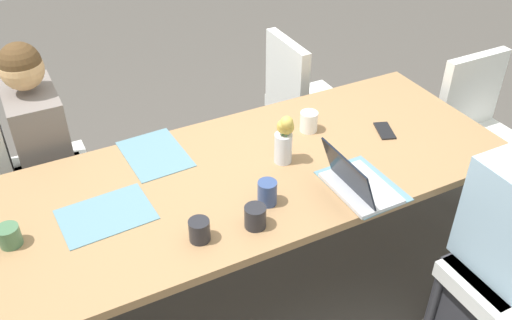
% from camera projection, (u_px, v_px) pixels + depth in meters
% --- Properties ---
extents(ground_plane, '(10.00, 10.00, 0.00)m').
position_uv_depth(ground_plane, '(256.00, 281.00, 2.91)').
color(ground_plane, '#4C4742').
extents(dining_table, '(2.33, 0.95, 0.73)m').
position_uv_depth(dining_table, '(256.00, 181.00, 2.52)').
color(dining_table, '#9E754C').
rests_on(dining_table, ground_plane).
extents(chair_near_left_near, '(0.44, 0.44, 0.90)m').
position_uv_depth(chair_near_left_near, '(32.00, 167.00, 2.88)').
color(chair_near_left_near, silver).
rests_on(chair_near_left_near, ground_plane).
extents(person_near_left_near, '(0.36, 0.40, 1.19)m').
position_uv_depth(person_near_left_near, '(48.00, 165.00, 2.85)').
color(person_near_left_near, '#2D2D33').
rests_on(person_near_left_near, ground_plane).
extents(person_far_left_far, '(0.36, 0.40, 1.19)m').
position_uv_depth(person_far_left_far, '(505.00, 256.00, 2.33)').
color(person_far_left_far, '#2D2D33').
rests_on(person_far_left_far, ground_plane).
extents(chair_head_left_right_near, '(0.44, 0.44, 0.90)m').
position_uv_depth(chair_head_left_right_near, '(479.00, 127.00, 3.20)').
color(chair_head_left_right_near, silver).
rests_on(chair_head_left_right_near, ground_plane).
extents(chair_near_right_mid, '(0.44, 0.44, 0.90)m').
position_uv_depth(chair_near_right_mid, '(302.00, 97.00, 3.48)').
color(chair_near_right_mid, silver).
rests_on(chair_near_right_mid, ground_plane).
extents(flower_vase, '(0.09, 0.08, 0.24)m').
position_uv_depth(flower_vase, '(284.00, 138.00, 2.46)').
color(flower_vase, silver).
rests_on(flower_vase, dining_table).
extents(placemat_near_left_near, '(0.28, 0.37, 0.00)m').
position_uv_depth(placemat_near_left_near, '(155.00, 154.00, 2.57)').
color(placemat_near_left_near, slate).
rests_on(placemat_near_left_near, dining_table).
extents(placemat_head_right_left_mid, '(0.37, 0.28, 0.00)m').
position_uv_depth(placemat_head_right_left_mid, '(106.00, 215.00, 2.23)').
color(placemat_head_right_left_mid, slate).
rests_on(placemat_head_right_left_mid, dining_table).
extents(placemat_far_left_far, '(0.27, 0.37, 0.00)m').
position_uv_depth(placemat_far_left_far, '(362.00, 186.00, 2.38)').
color(placemat_far_left_far, slate).
rests_on(placemat_far_left_far, dining_table).
extents(laptop_far_left_far, '(0.22, 0.32, 0.21)m').
position_uv_depth(laptop_far_left_far, '(357.00, 184.00, 2.33)').
color(laptop_far_left_far, silver).
rests_on(laptop_far_left_far, dining_table).
extents(coffee_mug_near_left, '(0.08, 0.08, 0.08)m').
position_uv_depth(coffee_mug_near_left, '(9.00, 235.00, 2.08)').
color(coffee_mug_near_left, '#47704C').
rests_on(coffee_mug_near_left, dining_table).
extents(coffee_mug_near_right, '(0.09, 0.09, 0.10)m').
position_uv_depth(coffee_mug_near_right, '(309.00, 121.00, 2.71)').
color(coffee_mug_near_right, white).
rests_on(coffee_mug_near_right, dining_table).
extents(coffee_mug_centre_left, '(0.08, 0.08, 0.11)m').
position_uv_depth(coffee_mug_centre_left, '(267.00, 193.00, 2.26)').
color(coffee_mug_centre_left, '#33477A').
rests_on(coffee_mug_centre_left, dining_table).
extents(coffee_mug_centre_right, '(0.09, 0.09, 0.09)m').
position_uv_depth(coffee_mug_centre_right, '(255.00, 217.00, 2.16)').
color(coffee_mug_centre_right, '#232328').
rests_on(coffee_mug_centre_right, dining_table).
extents(coffee_mug_far_left, '(0.08, 0.08, 0.09)m').
position_uv_depth(coffee_mug_far_left, '(199.00, 230.00, 2.10)').
color(coffee_mug_far_left, '#232328').
rests_on(coffee_mug_far_left, dining_table).
extents(phone_black, '(0.12, 0.17, 0.01)m').
position_uv_depth(phone_black, '(385.00, 131.00, 2.73)').
color(phone_black, black).
rests_on(phone_black, dining_table).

